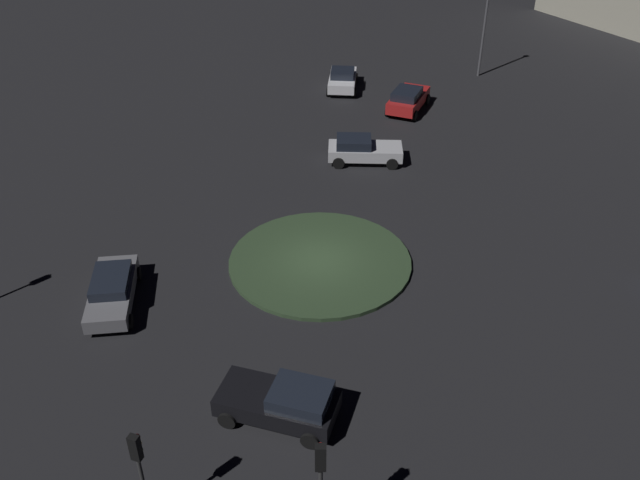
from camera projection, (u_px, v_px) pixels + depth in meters
name	position (u px, v px, depth m)	size (l,w,h in m)	color
ground_plane	(320.00, 263.00, 31.70)	(115.60, 115.60, 0.00)	black
roundabout_island	(320.00, 261.00, 31.65)	(8.49, 8.49, 0.19)	#2D4228
car_red	(408.00, 99.00, 46.26)	(4.62, 2.86, 1.63)	red
car_grey	(112.00, 290.00, 28.84)	(4.89, 3.02, 1.35)	slate
car_silver	(363.00, 149.00, 39.91)	(2.61, 4.55, 1.52)	silver
car_black	(282.00, 402.00, 23.45)	(2.49, 4.35, 1.55)	black
car_white	(343.00, 79.00, 49.66)	(4.33, 2.45, 1.51)	white
traffic_light_east	(321.00, 477.00, 18.16)	(0.38, 0.34, 4.37)	#2D2D2D
traffic_light_east_near	(139.00, 462.00, 19.07)	(0.38, 0.33, 3.76)	#2D2D2D
streetlamp_west	(486.00, 11.00, 49.75)	(0.45, 0.45, 8.01)	#4C4C51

